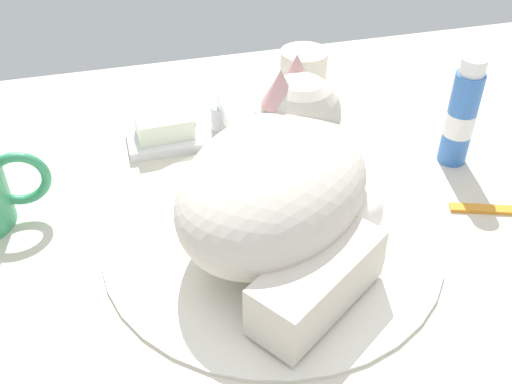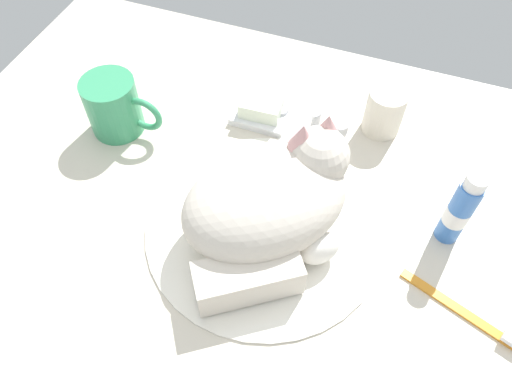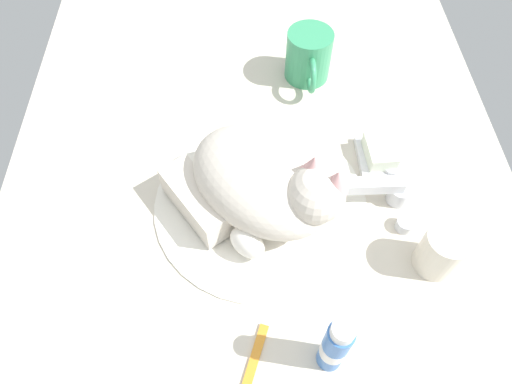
{
  "view_description": "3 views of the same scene",
  "coord_description": "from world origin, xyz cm",
  "views": [
    {
      "loc": [
        -12.72,
        -42.12,
        40.57
      ],
      "look_at": [
        -0.88,
        2.92,
        3.82
      ],
      "focal_mm": 42.49,
      "sensor_mm": 36.0,
      "label": 1
    },
    {
      "loc": [
        11.67,
        -34.72,
        58.72
      ],
      "look_at": [
        -2.27,
        2.65,
        3.95
      ],
      "focal_mm": 34.82,
      "sensor_mm": 36.0,
      "label": 2
    },
    {
      "loc": [
        38.07,
        -2.11,
        61.16
      ],
      "look_at": [
        1.28,
        -0.77,
        5.23
      ],
      "focal_mm": 32.41,
      "sensor_mm": 36.0,
      "label": 3
    }
  ],
  "objects": [
    {
      "name": "cat",
      "position": [
        0.87,
        0.34,
        6.56
      ],
      "size": [
        27.07,
        29.11,
        14.04
      ],
      "color": "beige",
      "rests_on": "sink_basin"
    },
    {
      "name": "ground_plane",
      "position": [
        0.0,
        0.0,
        -1.5
      ],
      "size": [
        110.0,
        82.5,
        3.0
      ],
      "primitive_type": "cube",
      "color": "beige"
    },
    {
      "name": "soap_dish",
      "position": [
        -7.73,
        19.64,
        0.6
      ],
      "size": [
        9.0,
        6.4,
        1.2
      ],
      "primitive_type": "cube",
      "color": "white",
      "rests_on": "ground_plane"
    },
    {
      "name": "toothpaste_bottle",
      "position": [
        23.76,
        7.72,
        5.95
      ],
      "size": [
        3.27,
        3.27,
        12.82
      ],
      "color": "#3870C6",
      "rests_on": "ground_plane"
    },
    {
      "name": "soap_bar",
      "position": [
        -7.73,
        19.64,
        2.49
      ],
      "size": [
        6.75,
        4.78,
        2.58
      ],
      "primitive_type": "cube",
      "rotation": [
        0.0,
        0.0,
        0.06
      ],
      "color": "silver",
      "rests_on": "soap_dish"
    },
    {
      "name": "sink_basin",
      "position": [
        0.0,
        0.0,
        0.36
      ],
      "size": [
        32.99,
        32.99,
        0.72
      ],
      "primitive_type": "cylinder",
      "color": "white",
      "rests_on": "ground_plane"
    },
    {
      "name": "faucet",
      "position": [
        0.0,
        19.73,
        2.3
      ],
      "size": [
        12.84,
        11.34,
        5.12
      ],
      "color": "silver",
      "rests_on": "ground_plane"
    },
    {
      "name": "rinse_cup",
      "position": [
        11.0,
        24.33,
        3.78
      ],
      "size": [
        6.02,
        6.02,
        7.55
      ],
      "color": "silver",
      "rests_on": "ground_plane"
    },
    {
      "name": "coffee_mug",
      "position": [
        -28.28,
        9.89,
        4.64
      ],
      "size": [
        12.57,
        8.27,
        9.28
      ],
      "color": "#389966",
      "rests_on": "ground_plane"
    }
  ]
}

